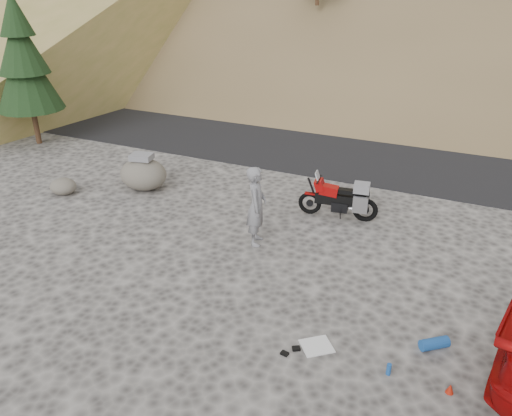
% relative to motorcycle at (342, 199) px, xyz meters
% --- Properties ---
extents(ground, '(140.00, 140.00, 0.00)m').
position_rel_motorcycle_xyz_m(ground, '(-0.41, -3.27, -0.50)').
color(ground, '#3E3B39').
rests_on(ground, ground).
extents(road, '(120.00, 7.00, 0.05)m').
position_rel_motorcycle_xyz_m(road, '(-0.41, 5.73, -0.50)').
color(road, black).
rests_on(road, ground).
extents(conifer_verge, '(2.20, 2.20, 5.04)m').
position_rel_motorcycle_xyz_m(conifer_verge, '(-11.41, 1.23, 2.39)').
color(conifer_verge, '#372314').
rests_on(conifer_verge, ground).
extents(motorcycle, '(1.98, 0.73, 1.18)m').
position_rel_motorcycle_xyz_m(motorcycle, '(0.00, 0.00, 0.00)').
color(motorcycle, black).
rests_on(motorcycle, ground).
extents(man, '(0.62, 0.77, 1.84)m').
position_rel_motorcycle_xyz_m(man, '(-1.39, -2.01, -0.50)').
color(man, gray).
rests_on(man, ground).
extents(boulder, '(1.35, 1.15, 1.05)m').
position_rel_motorcycle_xyz_m(boulder, '(-5.55, -0.55, -0.05)').
color(boulder, '#555149').
rests_on(boulder, ground).
extents(small_rock, '(0.80, 0.73, 0.44)m').
position_rel_motorcycle_xyz_m(small_rock, '(-7.37, -1.77, -0.28)').
color(small_rock, '#555149').
rests_on(small_rock, ground).
extents(gear_white_cloth, '(0.66, 0.65, 0.02)m').
position_rel_motorcycle_xyz_m(gear_white_cloth, '(0.96, -4.75, -0.50)').
color(gear_white_cloth, white).
rests_on(gear_white_cloth, ground).
extents(gear_blue_mat, '(0.50, 0.46, 0.19)m').
position_rel_motorcycle_xyz_m(gear_blue_mat, '(2.73, -3.99, -0.41)').
color(gear_blue_mat, '#194D9B').
rests_on(gear_blue_mat, ground).
extents(gear_bottle, '(0.08, 0.08, 0.20)m').
position_rel_motorcycle_xyz_m(gear_bottle, '(2.16, -4.89, -0.40)').
color(gear_bottle, '#194D9B').
rests_on(gear_bottle, ground).
extents(gear_funnel, '(0.16, 0.16, 0.16)m').
position_rel_motorcycle_xyz_m(gear_funnel, '(3.06, -4.88, -0.43)').
color(gear_funnel, '#AA1C0B').
rests_on(gear_funnel, ground).
extents(gear_glove_a, '(0.14, 0.11, 0.04)m').
position_rel_motorcycle_xyz_m(gear_glove_a, '(0.55, -5.15, -0.49)').
color(gear_glove_a, black).
rests_on(gear_glove_a, ground).
extents(gear_glove_b, '(0.16, 0.15, 0.04)m').
position_rel_motorcycle_xyz_m(gear_glove_b, '(0.68, -4.96, -0.48)').
color(gear_glove_b, black).
rests_on(gear_glove_b, ground).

